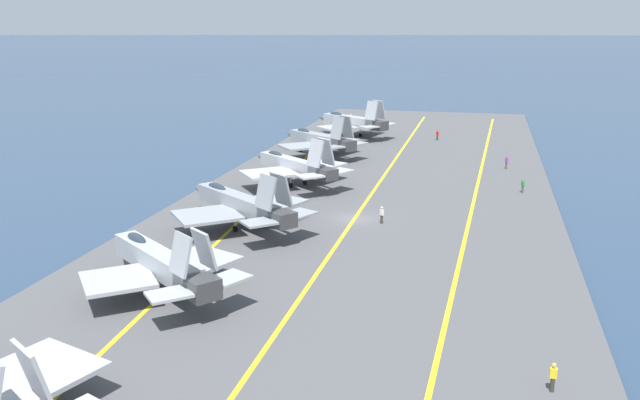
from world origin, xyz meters
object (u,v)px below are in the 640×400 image
at_px(parked_jet_second, 160,263).
at_px(crew_green_vest, 523,185).
at_px(crew_white_vest, 382,214).
at_px(parked_jet_fifth, 319,140).
at_px(crew_yellow_vest, 553,376).
at_px(parked_jet_fourth, 294,165).
at_px(crew_red_vest, 437,134).
at_px(parked_jet_sixth, 352,122).
at_px(crew_purple_vest, 506,162).
at_px(parked_jet_third, 240,204).

xyz_separation_m(parked_jet_second, crew_green_vest, (37.67, -27.46, -1.40)).
bearing_deg(parked_jet_second, crew_white_vest, -31.68).
height_order(parked_jet_fifth, crew_yellow_vest, parked_jet_fifth).
height_order(parked_jet_fourth, parked_jet_fifth, parked_jet_fifth).
height_order(parked_jet_second, crew_green_vest, parked_jet_second).
xyz_separation_m(crew_green_vest, crew_red_vest, (34.57, 12.41, 0.00)).
xyz_separation_m(crew_white_vest, crew_red_vest, (50.77, -1.80, -0.01)).
distance_m(parked_jet_sixth, crew_green_vest, 43.71).
height_order(crew_white_vest, crew_red_vest, crew_white_vest).
bearing_deg(parked_jet_sixth, parked_jet_second, 179.74).
bearing_deg(crew_red_vest, parked_jet_fourth, 158.56).
distance_m(parked_jet_second, parked_jet_fifth, 53.63).
height_order(parked_jet_sixth, crew_yellow_vest, parked_jet_sixth).
height_order(crew_green_vest, crew_red_vest, crew_red_vest).
bearing_deg(parked_jet_sixth, crew_red_vest, -88.67).
xyz_separation_m(crew_green_vest, crew_purple_vest, (13.36, 1.56, 0.02)).
xyz_separation_m(parked_jet_second, crew_white_vest, (21.47, -13.25, -1.39)).
distance_m(parked_jet_fifth, parked_jet_sixth, 18.33).
bearing_deg(crew_yellow_vest, parked_jet_third, 47.67).
height_order(parked_jet_fourth, crew_purple_vest, parked_jet_fourth).
height_order(parked_jet_second, parked_jet_fifth, parked_jet_fifth).
xyz_separation_m(parked_jet_third, crew_purple_vest, (34.21, -25.81, -1.46)).
bearing_deg(crew_red_vest, parked_jet_sixth, 91.33).
bearing_deg(parked_jet_third, parked_jet_fifth, 1.72).
bearing_deg(crew_white_vest, crew_green_vest, -41.25).
relative_size(crew_green_vest, crew_red_vest, 1.00).
relative_size(crew_white_vest, crew_yellow_vest, 1.03).
bearing_deg(crew_purple_vest, parked_jet_fifth, 84.51).
xyz_separation_m(parked_jet_fifth, parked_jet_sixth, (18.28, -1.34, 0.16)).
bearing_deg(crew_purple_vest, parked_jet_third, 142.97).
bearing_deg(crew_green_vest, parked_jet_second, 143.91).
height_order(parked_jet_fourth, crew_white_vest, parked_jet_fourth).
bearing_deg(crew_red_vest, parked_jet_fifth, 139.22).
relative_size(crew_purple_vest, crew_yellow_vest, 1.04).
distance_m(crew_green_vest, crew_red_vest, 36.73).
relative_size(crew_green_vest, crew_white_vest, 0.99).
distance_m(crew_purple_vest, crew_white_vest, 32.15).
bearing_deg(parked_jet_second, crew_purple_vest, -26.91).
height_order(parked_jet_fifth, crew_white_vest, parked_jet_fifth).
bearing_deg(crew_red_vest, crew_white_vest, 177.97).
xyz_separation_m(crew_green_vest, crew_yellow_vest, (-45.41, 0.40, -0.02)).
relative_size(crew_white_vest, crew_red_vest, 1.01).
height_order(crew_red_vest, crew_yellow_vest, crew_red_vest).
bearing_deg(parked_jet_fifth, parked_jet_second, -178.91).
relative_size(parked_jet_fifth, crew_green_vest, 8.33).
bearing_deg(parked_jet_third, crew_red_vest, -15.10).
xyz_separation_m(parked_jet_third, crew_yellow_vest, (-24.56, -26.97, -1.49)).
distance_m(crew_white_vest, crew_yellow_vest, 32.31).
bearing_deg(crew_green_vest, parked_jet_fifth, 60.75).
bearing_deg(crew_white_vest, crew_purple_vest, -23.16).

